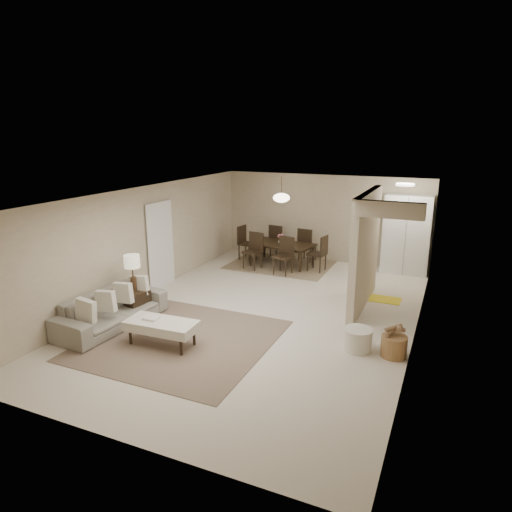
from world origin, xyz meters
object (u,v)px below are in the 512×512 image
at_px(pantry_cabinet, 407,235).
at_px(ottoman_bench, 162,326).
at_px(sofa, 112,310).
at_px(side_table, 135,303).
at_px(round_pouf, 358,340).
at_px(dining_table, 281,254).
at_px(wicker_basket, 394,346).

relative_size(pantry_cabinet, ottoman_bench, 1.62).
height_order(sofa, side_table, sofa).
bearing_deg(round_pouf, dining_table, 125.30).
relative_size(ottoman_bench, side_table, 2.47).
height_order(pantry_cabinet, sofa, pantry_cabinet).
bearing_deg(ottoman_bench, pantry_cabinet, 58.46).
height_order(sofa, ottoman_bench, sofa).
relative_size(side_table, round_pouf, 1.05).
xyz_separation_m(pantry_cabinet, dining_table, (-3.30, -0.66, -0.74)).
distance_m(sofa, wicker_basket, 5.28).
height_order(wicker_basket, dining_table, dining_table).
bearing_deg(round_pouf, wicker_basket, 1.36).
relative_size(ottoman_bench, wicker_basket, 3.00).
bearing_deg(round_pouf, side_table, -176.54).
relative_size(side_table, wicker_basket, 1.22).
xyz_separation_m(ottoman_bench, side_table, (-1.32, 0.93, -0.10)).
distance_m(pantry_cabinet, round_pouf, 5.11).
xyz_separation_m(wicker_basket, dining_table, (-3.70, 4.36, 0.13)).
bearing_deg(wicker_basket, ottoman_bench, -162.29).
bearing_deg(dining_table, side_table, -99.39).
xyz_separation_m(ottoman_bench, dining_table, (0.13, 5.59, -0.05)).
relative_size(sofa, ottoman_bench, 1.76).
height_order(side_table, dining_table, dining_table).
bearing_deg(dining_table, round_pouf, -46.81).
xyz_separation_m(ottoman_bench, round_pouf, (3.23, 1.21, -0.17)).
relative_size(sofa, round_pouf, 4.57).
bearing_deg(wicker_basket, round_pouf, -178.64).
bearing_deg(ottoman_bench, wicker_basket, 14.94).
height_order(sofa, dining_table, sofa).
relative_size(pantry_cabinet, wicker_basket, 4.85).
bearing_deg(sofa, round_pouf, -74.44).
relative_size(round_pouf, wicker_basket, 1.16).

